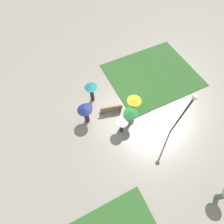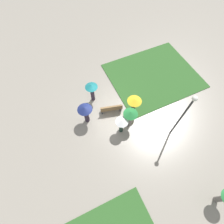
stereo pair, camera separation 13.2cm
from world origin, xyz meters
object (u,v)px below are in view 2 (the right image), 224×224
Objects in this scene: park_bench at (111,109)px; crowd_person_yellow at (134,102)px; lamp_post at (184,113)px; crowd_person_teal at (92,89)px; crowd_person_white at (122,123)px; crowd_person_navy at (85,111)px; crowd_person_green at (130,116)px.

park_bench is 1.99m from crowd_person_yellow.
crowd_person_yellow is (1.75, -2.91, -1.66)m from lamp_post.
crowd_person_teal reaches higher than park_bench.
park_bench is 0.37× the size of lamp_post.
crowd_person_white is 0.90× the size of crowd_person_teal.
crowd_person_yellow reaches higher than park_bench.
park_bench is at bearing 146.66° from crowd_person_yellow.
crowd_person_navy is (3.65, -0.84, -0.04)m from crowd_person_yellow.
crowd_person_green is at bearing 157.64° from crowd_person_white.
crowd_person_teal is (0.90, -1.80, 0.98)m from park_bench.
crowd_person_green is (-2.82, 1.75, 0.05)m from crowd_person_navy.
lamp_post reaches higher than crowd_person_yellow.
lamp_post is (-3.32, 3.66, 2.62)m from park_bench.
crowd_person_green is at bearing -140.05° from crowd_person_yellow.
crowd_person_navy is (2.08, -0.09, 0.92)m from park_bench.
crowd_person_yellow is at bearing 173.70° from crowd_person_teal.
crowd_person_yellow is 1.06× the size of crowd_person_white.
crowd_person_white is (3.36, -1.80, -1.78)m from lamp_post.
lamp_post is at bearing 167.36° from crowd_person_teal.
park_bench is 1.04× the size of crowd_person_white.
lamp_post reaches higher than crowd_person_teal.
crowd_person_yellow is 0.95× the size of crowd_person_teal.
crowd_person_white is (-2.04, 1.95, -0.08)m from crowd_person_navy.
crowd_person_green is at bearing 155.05° from crowd_person_teal.
crowd_person_navy is 3.32m from crowd_person_green.
lamp_post is 2.62× the size of crowd_person_yellow.
crowd_person_teal is (0.86, -3.66, 0.14)m from crowd_person_white.
crowd_person_teal is at bearing 155.34° from crowd_person_green.
crowd_person_navy is at bearing -34.78° from lamp_post.
lamp_post reaches higher than crowd_person_navy.
park_bench is 2.06m from crowd_person_green.
park_bench is 2.04m from crowd_person_white.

